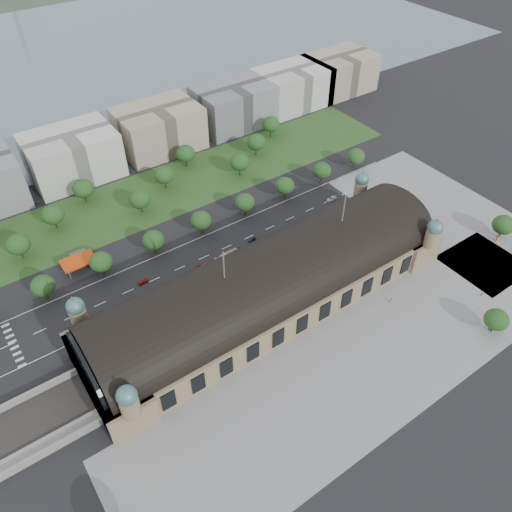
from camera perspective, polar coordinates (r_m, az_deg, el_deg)
ground at (r=200.54m, az=1.54°, el=-5.32°), size 900.00×900.00×0.00m
station at (r=193.04m, az=1.60°, el=-3.27°), size 150.00×48.40×44.30m
plaza_south at (r=185.65m, az=12.35°, el=-12.16°), size 190.00×48.00×0.12m
plaza_east at (r=260.03m, az=20.26°, el=4.72°), size 56.00×100.00×0.12m
road_slab at (r=216.64m, az=-8.71°, el=-1.40°), size 260.00×26.00×0.10m
grass_belt at (r=257.97m, az=-13.58°, el=6.04°), size 300.00×45.00×0.10m
petrol_station at (r=227.38m, az=-19.59°, el=-0.29°), size 14.00×13.00×5.05m
lake at (r=439.09m, az=-23.57°, el=19.50°), size 700.00×320.00×0.08m
office_3 at (r=280.99m, az=-20.23°, el=10.73°), size 45.00×32.00×24.00m
office_4 at (r=294.29m, az=-11.01°, el=14.11°), size 45.00×32.00×24.00m
office_5 at (r=315.05m, az=-2.58°, el=16.81°), size 45.00×32.00×24.00m
office_6 at (r=338.99m, az=4.16°, el=18.68°), size 45.00×32.00×24.00m
office_7 at (r=363.64m, az=9.44°, el=19.96°), size 45.00×32.00×24.00m
tree_row_2 at (r=213.69m, az=-23.18°, el=-3.14°), size 9.60×9.60×11.52m
tree_row_3 at (r=216.09m, az=-17.32°, el=-0.63°), size 9.60×9.60×11.52m
tree_row_4 at (r=221.09m, az=-11.66°, el=1.80°), size 9.60×9.60×11.52m
tree_row_5 at (r=228.51m, az=-6.30°, el=4.08°), size 9.60×9.60×11.52m
tree_row_6 at (r=238.12m, az=-1.30°, el=6.16°), size 9.60×9.60×11.52m
tree_row_7 at (r=249.68m, az=3.32°, el=8.03°), size 9.60×9.60×11.52m
tree_row_8 at (r=262.93m, az=7.53°, el=9.68°), size 9.60×9.60×11.52m
tree_row_9 at (r=277.63m, az=11.35°, el=11.11°), size 9.60×9.60×11.52m
tree_belt_3 at (r=236.58m, az=-25.55°, el=1.21°), size 10.40×10.40×12.48m
tree_belt_4 at (r=247.71m, az=-22.21°, el=4.41°), size 10.40×10.40×12.48m
tree_belt_5 at (r=260.30m, az=-19.14°, el=7.30°), size 10.40×10.40×12.48m
tree_belt_6 at (r=245.33m, az=-13.12°, el=6.35°), size 10.40×10.40×12.48m
tree_belt_7 at (r=260.27m, az=-10.46°, el=9.10°), size 10.40×10.40×12.48m
tree_belt_8 at (r=276.24m, az=-8.06°, el=11.52°), size 10.40×10.40×12.48m
tree_belt_9 at (r=266.28m, az=-1.89°, el=10.66°), size 10.40×10.40×12.48m
tree_belt_10 at (r=283.94m, az=0.01°, el=12.88°), size 10.40×10.40×12.48m
tree_belt_11 at (r=302.25m, az=1.71°, el=14.82°), size 10.40×10.40×12.48m
tree_plaza_ne at (r=250.76m, az=26.46°, el=3.21°), size 10.00×10.00×11.69m
tree_plaza_s at (r=205.86m, az=25.78°, el=-6.57°), size 9.00×9.00×10.64m
traffic_car_2 at (r=202.60m, az=-16.44°, el=-6.69°), size 5.91×3.14×1.58m
traffic_car_3 at (r=212.76m, az=-12.74°, el=-2.87°), size 4.74×2.22×1.34m
traffic_car_4 at (r=227.07m, az=-0.49°, el=1.88°), size 4.09×1.96×1.35m
traffic_car_6 at (r=254.43m, az=8.63°, el=6.49°), size 6.06×3.23×1.62m
parked_car_0 at (r=195.91m, az=-19.78°, el=-10.04°), size 4.71×4.09×1.54m
parked_car_1 at (r=200.67m, az=-14.77°, el=-6.88°), size 5.52×4.09×1.39m
parked_car_2 at (r=196.67m, az=-17.06°, el=-8.84°), size 5.69×5.02×1.58m
parked_car_3 at (r=201.54m, az=-9.72°, el=-5.49°), size 4.62×4.00×1.50m
parked_car_4 at (r=202.21m, az=-9.83°, el=-5.29°), size 4.89×3.76×1.55m
parked_car_5 at (r=202.67m, az=-8.65°, el=-5.01°), size 5.19×4.18×1.31m
parked_car_6 at (r=205.77m, az=-5.98°, el=-3.74°), size 4.99×3.86×1.35m
bus_west at (r=213.10m, az=-5.31°, el=-1.22°), size 13.73×4.41×3.76m
bus_mid at (r=217.18m, az=-3.21°, el=-0.06°), size 13.43×3.79×3.70m
bus_east at (r=223.70m, az=1.78°, el=1.46°), size 12.41×3.22×3.44m
advertising_column at (r=251.27m, az=25.89°, el=1.81°), size 1.77×1.77×3.35m
pedestrian_0 at (r=206.95m, az=15.18°, el=-4.94°), size 1.05×0.73×1.95m
pedestrian_1 at (r=222.01m, az=24.40°, el=-3.98°), size 0.76×0.82×1.89m
pedestrian_4 at (r=210.20m, az=25.06°, el=-7.49°), size 1.05×1.13×1.67m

